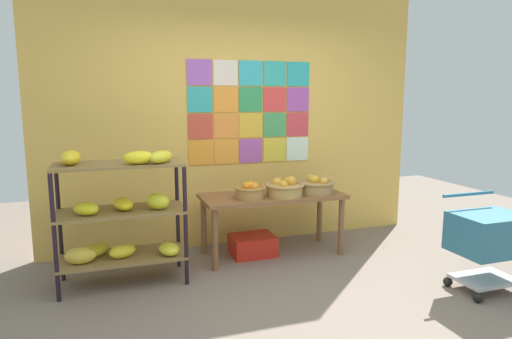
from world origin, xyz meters
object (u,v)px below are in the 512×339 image
(fruit_basket_left, at_px, (285,188))
(shopping_cart, at_px, (488,237))
(banana_shelf_unit, at_px, (120,211))
(fruit_basket_centre, at_px, (315,186))
(produce_crate_under_table, at_px, (252,245))
(display_table, at_px, (272,202))
(fruit_basket_back_right, at_px, (250,191))

(fruit_basket_left, distance_m, shopping_cart, 1.87)
(banana_shelf_unit, xyz_separation_m, shopping_cart, (2.91, -1.13, -0.19))
(fruit_basket_centre, xyz_separation_m, shopping_cart, (0.95, -1.33, -0.25))
(shopping_cart, bearing_deg, fruit_basket_left, 131.04)
(produce_crate_under_table, bearing_deg, display_table, -10.68)
(fruit_basket_left, bearing_deg, banana_shelf_unit, -173.48)
(shopping_cart, bearing_deg, fruit_basket_back_right, 138.17)
(fruit_basket_back_right, relative_size, shopping_cart, 0.37)
(banana_shelf_unit, relative_size, fruit_basket_back_right, 3.98)
(fruit_basket_left, xyz_separation_m, produce_crate_under_table, (-0.30, 0.15, -0.62))
(display_table, xyz_separation_m, fruit_basket_back_right, (-0.28, -0.11, 0.16))
(fruit_basket_left, bearing_deg, fruit_basket_centre, 2.63)
(fruit_basket_centre, bearing_deg, display_table, 168.28)
(banana_shelf_unit, bearing_deg, shopping_cart, -21.23)
(display_table, distance_m, fruit_basket_back_right, 0.34)
(fruit_basket_left, bearing_deg, display_table, 130.77)
(banana_shelf_unit, bearing_deg, fruit_basket_centre, 5.83)
(banana_shelf_unit, relative_size, shopping_cart, 1.49)
(fruit_basket_left, bearing_deg, produce_crate_under_table, 153.81)
(banana_shelf_unit, distance_m, shopping_cart, 3.13)
(fruit_basket_centre, xyz_separation_m, fruit_basket_back_right, (-0.72, -0.02, -0.00))
(fruit_basket_back_right, bearing_deg, produce_crate_under_table, 64.20)
(fruit_basket_back_right, bearing_deg, fruit_basket_centre, 1.39)
(display_table, xyz_separation_m, fruit_basket_centre, (0.44, -0.09, 0.16))
(fruit_basket_left, xyz_separation_m, shopping_cart, (1.30, -1.31, -0.25))
(shopping_cart, bearing_deg, produce_crate_under_table, 133.91)
(display_table, relative_size, produce_crate_under_table, 3.28)
(fruit_basket_back_right, distance_m, produce_crate_under_table, 0.64)
(fruit_basket_centre, height_order, fruit_basket_back_right, fruit_basket_centre)
(fruit_basket_back_right, bearing_deg, fruit_basket_left, 0.22)
(fruit_basket_back_right, height_order, shopping_cart, fruit_basket_back_right)
(banana_shelf_unit, distance_m, fruit_basket_left, 1.62)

